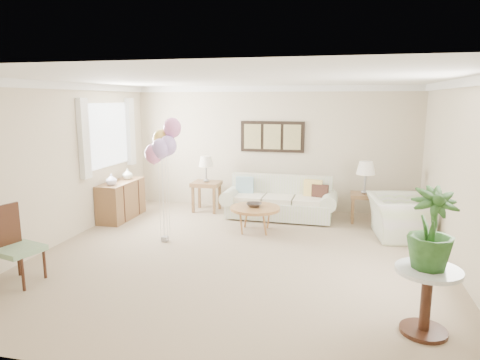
{
  "coord_description": "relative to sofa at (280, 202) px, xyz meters",
  "views": [
    {
      "loc": [
        1.41,
        -5.95,
        2.32
      ],
      "look_at": [
        -0.14,
        0.6,
        1.05
      ],
      "focal_mm": 32.0,
      "sensor_mm": 36.0,
      "label": 1
    }
  ],
  "objects": [
    {
      "name": "credenza",
      "position": [
        -3.04,
        -0.76,
        0.04
      ],
      "size": [
        0.46,
        1.2,
        0.74
      ],
      "color": "brown",
      "rests_on": "ground"
    },
    {
      "name": "wall_art_triptych",
      "position": [
        -0.28,
        0.7,
        1.22
      ],
      "size": [
        1.35,
        0.06,
        0.65
      ],
      "color": "black",
      "rests_on": "ground"
    },
    {
      "name": "end_table_right",
      "position": [
        1.61,
        0.06,
        0.14
      ],
      "size": [
        0.51,
        0.47,
        0.56
      ],
      "color": "brown",
      "rests_on": "ground"
    },
    {
      "name": "side_table",
      "position": [
        2.02,
        -3.94,
        0.19
      ],
      "size": [
        0.64,
        0.64,
        0.69
      ],
      "color": "silver",
      "rests_on": "ground"
    },
    {
      "name": "coffee_table",
      "position": [
        -0.3,
        -1.0,
        0.09
      ],
      "size": [
        0.88,
        0.88,
        0.45
      ],
      "color": "olive",
      "rests_on": "ground"
    },
    {
      "name": "decor_bowl",
      "position": [
        -0.32,
        -0.98,
        0.16
      ],
      "size": [
        0.3,
        0.3,
        0.07
      ],
      "primitive_type": "imported",
      "rotation": [
        0.0,
        0.0,
        0.09
      ],
      "color": "#2F2723",
      "rests_on": "coffee_table"
    },
    {
      "name": "accent_chair",
      "position": [
        -2.87,
        -3.83,
        0.2
      ],
      "size": [
        0.6,
        0.6,
        1.01
      ],
      "color": "#80A57A",
      "rests_on": "ground"
    },
    {
      "name": "room_shell",
      "position": [
        -0.39,
        -2.17,
        1.3
      ],
      "size": [
        6.04,
        6.04,
        2.6
      ],
      "color": "beige",
      "rests_on": "ground"
    },
    {
      "name": "ground_plane",
      "position": [
        -0.28,
        -2.26,
        -0.33
      ],
      "size": [
        6.0,
        6.0,
        0.0
      ],
      "primitive_type": "plane",
      "color": "tan"
    },
    {
      "name": "balloon_cluster",
      "position": [
        -1.63,
        -1.87,
        1.3
      ],
      "size": [
        0.53,
        0.52,
        2.04
      ],
      "color": "gray",
      "rests_on": "ground"
    },
    {
      "name": "lamp_left",
      "position": [
        -1.58,
        0.18,
        0.71
      ],
      "size": [
        0.31,
        0.31,
        0.54
      ],
      "color": "gray",
      "rests_on": "end_table_left"
    },
    {
      "name": "vase_white",
      "position": [
        -3.02,
        -1.13,
        0.52
      ],
      "size": [
        0.27,
        0.27,
        0.21
      ],
      "primitive_type": "imported",
      "rotation": [
        0.0,
        0.0,
        0.41
      ],
      "color": "silver",
      "rests_on": "credenza"
    },
    {
      "name": "vase_sage",
      "position": [
        -3.02,
        -0.5,
        0.52
      ],
      "size": [
        0.24,
        0.24,
        0.21
      ],
      "primitive_type": "imported",
      "rotation": [
        0.0,
        0.0,
        -0.22
      ],
      "color": "silver",
      "rests_on": "credenza"
    },
    {
      "name": "potted_plant",
      "position": [
        2.02,
        -3.93,
        0.76
      ],
      "size": [
        0.53,
        0.53,
        0.8
      ],
      "primitive_type": "imported",
      "rotation": [
        0.0,
        0.0,
        0.19
      ],
      "color": "#1D4618",
      "rests_on": "side_table"
    },
    {
      "name": "sofa",
      "position": [
        0.0,
        0.0,
        0.0
      ],
      "size": [
        2.25,
        0.87,
        0.83
      ],
      "color": "beige",
      "rests_on": "ground"
    },
    {
      "name": "end_table_left",
      "position": [
        -1.58,
        0.18,
        0.2
      ],
      "size": [
        0.57,
        0.52,
        0.62
      ],
      "color": "brown",
      "rests_on": "ground"
    },
    {
      "name": "lamp_right",
      "position": [
        1.61,
        0.06,
        0.71
      ],
      "size": [
        0.35,
        0.35,
        0.62
      ],
      "color": "gray",
      "rests_on": "end_table_right"
    },
    {
      "name": "armchair",
      "position": [
        2.14,
        -0.76,
        0.03
      ],
      "size": [
        1.06,
        1.18,
        0.7
      ],
      "primitive_type": "imported",
      "rotation": [
        0.0,
        0.0,
        1.69
      ],
      "color": "beige",
      "rests_on": "ground"
    }
  ]
}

